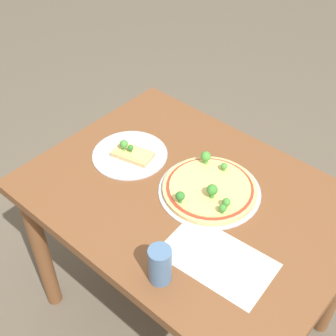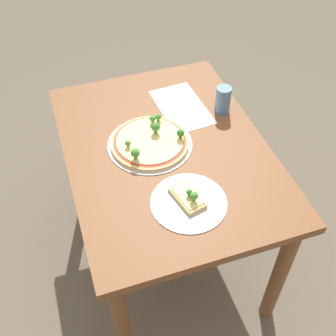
# 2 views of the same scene
# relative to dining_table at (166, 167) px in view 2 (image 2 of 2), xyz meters

# --- Properties ---
(ground_plane) EXTENTS (8.00, 8.00, 0.00)m
(ground_plane) POSITION_rel_dining_table_xyz_m (0.00, 0.00, -0.59)
(ground_plane) COLOR brown
(dining_table) EXTENTS (1.03, 0.76, 0.70)m
(dining_table) POSITION_rel_dining_table_xyz_m (0.00, 0.00, 0.00)
(dining_table) COLOR brown
(dining_table) RESTS_ON ground_plane
(pizza_tray_whole) EXTENTS (0.33, 0.33, 0.07)m
(pizza_tray_whole) POSITION_rel_dining_table_xyz_m (0.04, 0.05, 0.12)
(pizza_tray_whole) COLOR #B7B7BC
(pizza_tray_whole) RESTS_ON dining_table
(pizza_tray_slice) EXTENTS (0.26, 0.26, 0.06)m
(pizza_tray_slice) POSITION_rel_dining_table_xyz_m (-0.27, 0.01, 0.12)
(pizza_tray_slice) COLOR #B7B7BC
(pizza_tray_slice) RESTS_ON dining_table
(drinking_cup) EXTENTS (0.06, 0.06, 0.12)m
(drinking_cup) POSITION_rel_dining_table_xyz_m (0.14, -0.29, 0.17)
(drinking_cup) COLOR #4C7099
(drinking_cup) RESTS_ON dining_table
(paper_menu) EXTENTS (0.32, 0.21, 0.00)m
(paper_menu) POSITION_rel_dining_table_xyz_m (0.22, -0.14, 0.11)
(paper_menu) COLOR silver
(paper_menu) RESTS_ON dining_table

